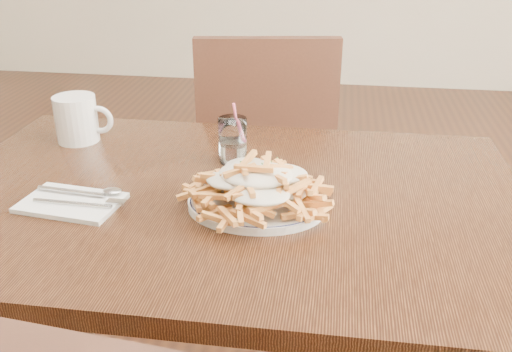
% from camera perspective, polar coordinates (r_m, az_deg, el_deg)
% --- Properties ---
extents(table, '(1.20, 0.80, 0.75)m').
position_cam_1_polar(table, '(1.20, -2.91, -5.01)').
color(table, black).
rests_on(table, ground).
extents(chair_far, '(0.49, 0.49, 0.94)m').
position_cam_1_polar(chair_far, '(1.91, 0.99, 2.34)').
color(chair_far, black).
rests_on(chair_far, ground).
extents(fries_plate, '(0.29, 0.26, 0.02)m').
position_cam_1_polar(fries_plate, '(1.09, 0.00, -2.90)').
color(fries_plate, white).
rests_on(fries_plate, table).
extents(loaded_fries, '(0.28, 0.22, 0.08)m').
position_cam_1_polar(loaded_fries, '(1.07, 0.00, -0.48)').
color(loaded_fries, '#C6833C').
rests_on(loaded_fries, fries_plate).
extents(napkin, '(0.20, 0.14, 0.01)m').
position_cam_1_polar(napkin, '(1.16, -17.99, -2.56)').
color(napkin, silver).
rests_on(napkin, table).
extents(cutlery, '(0.20, 0.07, 0.01)m').
position_cam_1_polar(cutlery, '(1.17, -17.94, -2.08)').
color(cutlery, silver).
rests_on(cutlery, napkin).
extents(water_glass, '(0.06, 0.06, 0.14)m').
position_cam_1_polar(water_glass, '(1.29, -2.34, 3.33)').
color(water_glass, white).
rests_on(water_glass, table).
extents(coffee_mug, '(0.14, 0.10, 0.11)m').
position_cam_1_polar(coffee_mug, '(1.47, -17.42, 5.47)').
color(coffee_mug, white).
rests_on(coffee_mug, table).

